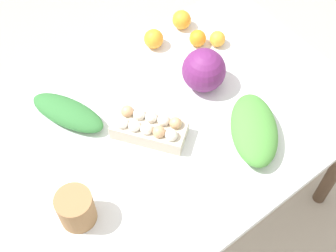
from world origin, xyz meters
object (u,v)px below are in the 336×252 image
at_px(greens_bunch_dandelion, 68,113).
at_px(orange_0, 182,20).
at_px(greens_bunch_beet_tops, 254,129).
at_px(cabbage_purple, 204,70).
at_px(orange_2, 154,39).
at_px(paper_bag, 76,209).
at_px(orange_3, 198,38).
at_px(egg_carton, 149,128).
at_px(orange_1, 217,39).

distance_m(greens_bunch_dandelion, orange_0, 0.63).
relative_size(greens_bunch_beet_tops, greens_bunch_dandelion, 1.02).
distance_m(greens_bunch_beet_tops, greens_bunch_dandelion, 0.67).
relative_size(cabbage_purple, orange_2, 2.07).
height_order(paper_bag, greens_bunch_dandelion, paper_bag).
bearing_deg(cabbage_purple, greens_bunch_dandelion, 160.10).
xyz_separation_m(greens_bunch_beet_tops, orange_3, (0.14, 0.47, -0.01)).
height_order(egg_carton, orange_1, egg_carton).
relative_size(orange_0, orange_1, 1.22).
distance_m(egg_carton, greens_bunch_beet_tops, 0.37).
bearing_deg(orange_1, greens_bunch_beet_tops, -115.30).
bearing_deg(paper_bag, egg_carton, 17.83).
bearing_deg(orange_0, paper_bag, -149.19).
bearing_deg(cabbage_purple, greens_bunch_beet_tops, -92.95).
distance_m(paper_bag, greens_bunch_dandelion, 0.40).
height_order(egg_carton, orange_3, egg_carton).
bearing_deg(greens_bunch_beet_tops, orange_0, 75.95).
relative_size(paper_bag, greens_bunch_beet_tops, 0.42).
relative_size(cabbage_purple, greens_bunch_beet_tops, 0.54).
xyz_separation_m(greens_bunch_beet_tops, orange_1, (0.20, 0.42, -0.01)).
xyz_separation_m(egg_carton, orange_0, (0.43, 0.36, -0.00)).
bearing_deg(cabbage_purple, orange_2, 95.41).
height_order(greens_bunch_dandelion, orange_1, same).
bearing_deg(greens_bunch_dandelion, paper_bag, -116.27).
distance_m(cabbage_purple, greens_bunch_beet_tops, 0.29).
height_order(orange_0, orange_2, same).
xyz_separation_m(orange_1, orange_2, (-0.21, 0.15, 0.01)).
xyz_separation_m(paper_bag, orange_3, (0.78, 0.36, -0.03)).
relative_size(cabbage_purple, orange_0, 2.08).
height_order(egg_carton, paper_bag, paper_bag).
bearing_deg(orange_2, paper_bag, -144.36).
distance_m(cabbage_purple, orange_2, 0.28).
distance_m(orange_1, orange_3, 0.08).
bearing_deg(orange_2, greens_bunch_beet_tops, -88.87).
bearing_deg(egg_carton, orange_0, 94.03).
height_order(cabbage_purple, orange_2, cabbage_purple).
xyz_separation_m(paper_bag, orange_2, (0.64, 0.46, -0.02)).
height_order(orange_0, orange_3, orange_0).
bearing_deg(cabbage_purple, orange_3, 55.76).
relative_size(cabbage_purple, egg_carton, 0.59).
bearing_deg(paper_bag, orange_1, 19.82).
height_order(greens_bunch_beet_tops, orange_2, greens_bunch_beet_tops).
bearing_deg(egg_carton, orange_3, 83.96).
bearing_deg(orange_2, orange_0, 6.33).
xyz_separation_m(greens_bunch_dandelion, orange_0, (0.62, 0.12, 0.01)).
bearing_deg(orange_2, cabbage_purple, -84.59).
distance_m(orange_2, orange_3, 0.18).
relative_size(orange_0, orange_2, 1.00).
xyz_separation_m(greens_bunch_dandelion, orange_3, (0.61, 0.00, 0.00)).
distance_m(greens_bunch_dandelion, orange_1, 0.67).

